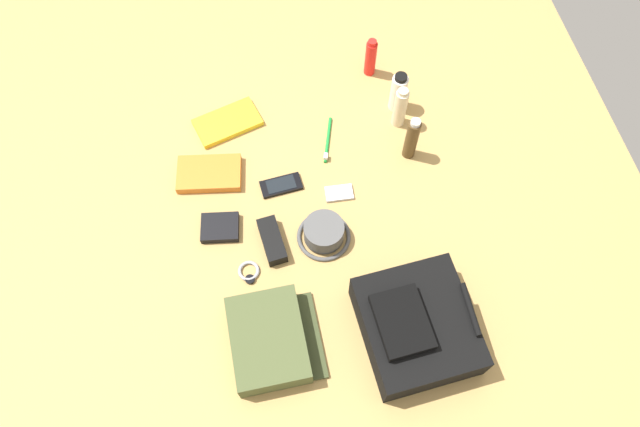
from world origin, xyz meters
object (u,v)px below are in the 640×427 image
object	(u,v)px
backpack	(416,326)
lotion_bottle	(400,108)
toiletry_pouch	(270,340)
paperback_novel	(228,123)
cologne_bottle	(412,139)
media_player	(339,193)
sunglasses_case	(272,241)
travel_guidebook	(209,174)
bucket_hat	(323,233)
sunscreen_spray	(371,58)
cell_phone	(281,185)
toothbrush	(328,142)
toothpaste_tube	(398,92)
wristwatch	(249,272)
wallet	(220,228)

from	to	relation	value
backpack	lotion_bottle	distance (m)	0.70
toiletry_pouch	paperback_novel	bearing A→B (deg)	-177.84
cologne_bottle	media_player	bearing A→B (deg)	-67.62
paperback_novel	sunglasses_case	xyz separation A→B (m)	(0.45, 0.08, 0.01)
toiletry_pouch	travel_guidebook	bearing A→B (deg)	-169.21
lotion_bottle	cologne_bottle	xyz separation A→B (m)	(0.12, 0.00, 0.01)
lotion_bottle	paperback_novel	xyz separation A→B (m)	(-0.10, -0.54, -0.07)
bucket_hat	sunglasses_case	size ratio (longest dim) A/B	1.13
bucket_hat	media_player	world-z (taller)	bucket_hat
sunscreen_spray	cell_phone	bearing A→B (deg)	-43.51
toiletry_pouch	toothbrush	size ratio (longest dim) A/B	1.55
cologne_bottle	cell_phone	world-z (taller)	cologne_bottle
toothpaste_tube	cologne_bottle	world-z (taller)	cologne_bottle
toiletry_pouch	wristwatch	size ratio (longest dim) A/B	3.59
toothbrush	media_player	bearing A→B (deg)	-0.64
cologne_bottle	toothbrush	distance (m)	0.27
toiletry_pouch	sunglasses_case	bearing A→B (deg)	170.36
toothpaste_tube	travel_guidebook	xyz separation A→B (m)	(0.15, -0.63, -0.06)
sunscreen_spray	paperback_novel	xyz separation A→B (m)	(0.12, -0.50, -0.06)
lotion_bottle	bucket_hat	bearing A→B (deg)	-41.46
bucket_hat	travel_guidebook	distance (m)	0.41
travel_guidebook	paperback_novel	bearing A→B (deg)	157.01
media_player	sunscreen_spray	bearing A→B (deg)	156.03
toothpaste_tube	media_player	world-z (taller)	toothpaste_tube
cell_phone	media_player	bearing A→B (deg)	70.53
cologne_bottle	wristwatch	world-z (taller)	cologne_bottle
toiletry_pouch	sunglasses_case	distance (m)	0.30
lotion_bottle	paperback_novel	size ratio (longest dim) A/B	0.70
toiletry_pouch	cell_phone	size ratio (longest dim) A/B	1.96
backpack	media_player	xyz separation A→B (m)	(-0.46, -0.11, -0.05)
bucket_hat	paperback_novel	size ratio (longest dim) A/B	0.69
media_player	sunglasses_case	distance (m)	0.26
cell_phone	wallet	size ratio (longest dim) A/B	1.18
wallet	cell_phone	bearing A→B (deg)	126.99
cell_phone	wristwatch	size ratio (longest dim) A/B	1.83
backpack	sunscreen_spray	size ratio (longest dim) A/B	2.25
sunscreen_spray	cell_phone	world-z (taller)	sunscreen_spray
toiletry_pouch	cell_phone	xyz separation A→B (m)	(-0.48, 0.11, -0.03)
lotion_bottle	sunscreen_spray	bearing A→B (deg)	-169.08
bucket_hat	sunscreen_spray	xyz separation A→B (m)	(-0.58, 0.27, 0.04)
travel_guidebook	toothbrush	distance (m)	0.39
cologne_bottle	toothbrush	size ratio (longest dim) A/B	1.05
toothpaste_tube	sunscreen_spray	bearing A→B (deg)	-161.10
backpack	bucket_hat	size ratio (longest dim) A/B	2.10
toothbrush	backpack	bearing A→B (deg)	9.47
cologne_bottle	cell_phone	xyz separation A→B (m)	(0.04, -0.41, -0.08)
bucket_hat	sunglasses_case	bearing A→B (deg)	-93.35
lotion_bottle	cell_phone	distance (m)	0.45
media_player	wristwatch	bearing A→B (deg)	-56.26
lotion_bottle	travel_guidebook	distance (m)	0.63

